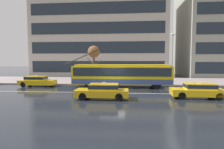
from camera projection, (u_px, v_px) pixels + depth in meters
name	position (u px, v px, depth m)	size (l,w,h in m)	color
ground_plane	(113.00, 91.00, 19.34)	(160.00, 160.00, 0.00)	#1F242B
sidewalk_slab	(118.00, 81.00, 28.61)	(80.00, 10.00, 0.14)	gray
crosswalk_stripe_edge_near	(188.00, 90.00, 19.80)	(0.44, 4.40, 0.01)	beige
crosswalk_stripe_inner_a	(197.00, 90.00, 19.72)	(0.44, 4.40, 0.01)	beige
crosswalk_stripe_center	(205.00, 90.00, 19.64)	(0.44, 4.40, 0.01)	beige
crosswalk_stripe_inner_b	(214.00, 91.00, 19.56)	(0.44, 4.40, 0.01)	beige
crosswalk_stripe_edge_far	(223.00, 91.00, 19.48)	(0.44, 4.40, 0.01)	beige
lane_centre_line	(112.00, 93.00, 18.15)	(72.00, 0.14, 0.01)	silver
trolleybus	(122.00, 75.00, 21.88)	(12.64, 2.67, 4.69)	yellow
taxi_queued_behind_bus	(37.00, 81.00, 22.84)	(4.34, 1.74, 1.39)	gold
taxi_oncoming_near	(103.00, 90.00, 15.27)	(4.40, 1.79, 1.39)	gold
taxi_oncoming_far	(198.00, 90.00, 15.55)	(4.41, 1.94, 1.39)	yellow
bus_shelter	(118.00, 70.00, 25.07)	(4.10, 1.77, 2.41)	gray
pedestrian_at_shelter	(108.00, 71.00, 24.59)	(1.21, 1.21, 1.95)	brown
pedestrian_approaching_curb	(107.00, 75.00, 25.57)	(0.49, 0.49, 1.67)	black
pedestrian_walking_past	(140.00, 71.00, 24.40)	(1.51, 1.51, 2.00)	#514B50
pedestrian_waiting_by_pole	(139.00, 71.00, 26.06)	(1.57, 1.57, 1.99)	black
street_lamp	(172.00, 54.00, 23.36)	(0.60, 0.32, 6.46)	gray
street_tree_bare	(94.00, 53.00, 26.48)	(2.34, 1.99, 5.20)	#4E3F33
office_tower_corner_left	(100.00, 32.00, 40.00)	(27.46, 10.96, 18.84)	#B9B2A6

